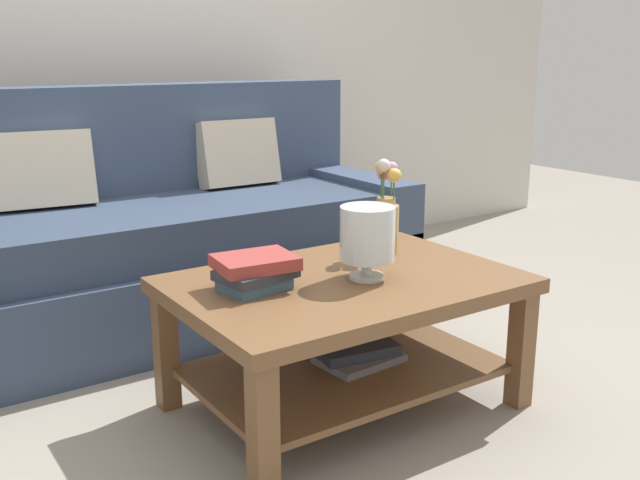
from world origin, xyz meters
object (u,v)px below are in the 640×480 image
(book_stack_main, at_px, (255,271))
(glass_hurricane_vase, at_px, (367,235))
(couch, at_px, (170,241))
(coffee_table, at_px, (345,315))
(flower_pitcher, at_px, (386,214))

(book_stack_main, xyz_separation_m, glass_hurricane_vase, (0.36, -0.11, 0.09))
(couch, relative_size, book_stack_main, 8.21)
(coffee_table, height_order, glass_hurricane_vase, glass_hurricane_vase)
(couch, height_order, flower_pitcher, couch)
(couch, distance_m, coffee_table, 1.18)
(couch, height_order, coffee_table, couch)
(couch, relative_size, flower_pitcher, 6.02)
(couch, xyz_separation_m, book_stack_main, (-0.16, -1.10, 0.17))
(coffee_table, bearing_deg, flower_pitcher, 28.87)
(glass_hurricane_vase, bearing_deg, couch, 99.55)
(book_stack_main, bearing_deg, coffee_table, -11.81)
(coffee_table, height_order, book_stack_main, book_stack_main)
(book_stack_main, xyz_separation_m, flower_pitcher, (0.62, 0.11, 0.09))
(book_stack_main, relative_size, glass_hurricane_vase, 1.07)
(coffee_table, relative_size, book_stack_main, 4.30)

